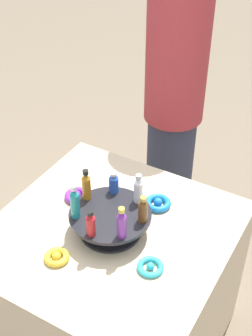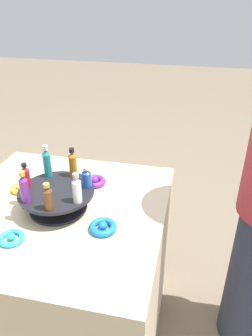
# 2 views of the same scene
# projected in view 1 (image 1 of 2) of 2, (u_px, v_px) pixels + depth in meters

# --- Properties ---
(party_table) EXTENTS (0.83, 0.83, 0.70)m
(party_table) POSITION_uv_depth(u_px,v_px,m) (112.00, 293.00, 1.88)
(party_table) COLOR beige
(party_table) RESTS_ON ground_plane
(display_stand) EXTENTS (0.29, 0.29, 0.09)m
(display_stand) POSITION_uv_depth(u_px,v_px,m) (110.00, 220.00, 1.64)
(display_stand) COLOR black
(display_stand) RESTS_ON party_table
(bottle_blue) EXTENTS (0.04, 0.04, 0.09)m
(bottle_blue) POSITION_uv_depth(u_px,v_px,m) (114.00, 183.00, 1.69)
(bottle_blue) COLOR #234CAD
(bottle_blue) RESTS_ON display_stand
(bottle_amber) EXTENTS (0.03, 0.03, 0.12)m
(bottle_amber) POSITION_uv_depth(u_px,v_px,m) (86.00, 185.00, 1.65)
(bottle_amber) COLOR #AD6B19
(bottle_amber) RESTS_ON display_stand
(bottle_teal) EXTENTS (0.03, 0.03, 0.14)m
(bottle_teal) POSITION_uv_depth(u_px,v_px,m) (75.00, 203.00, 1.57)
(bottle_teal) COLOR teal
(bottle_teal) RESTS_ON display_stand
(bottle_red) EXTENTS (0.03, 0.03, 0.10)m
(bottle_red) POSITION_uv_depth(u_px,v_px,m) (90.00, 224.00, 1.51)
(bottle_red) COLOR #B21E23
(bottle_red) RESTS_ON display_stand
(bottle_purple) EXTENTS (0.03, 0.03, 0.12)m
(bottle_purple) POSITION_uv_depth(u_px,v_px,m) (122.00, 224.00, 1.50)
(bottle_purple) COLOR #702D93
(bottle_purple) RESTS_ON display_stand
(bottle_brown) EXTENTS (0.03, 0.03, 0.10)m
(bottle_brown) POSITION_uv_depth(u_px,v_px,m) (143.00, 210.00, 1.56)
(bottle_brown) COLOR brown
(bottle_brown) RESTS_ON display_stand
(bottle_clear) EXTENTS (0.03, 0.03, 0.12)m
(bottle_clear) POSITION_uv_depth(u_px,v_px,m) (138.00, 189.00, 1.64)
(bottle_clear) COLOR silver
(bottle_clear) RESTS_ON display_stand
(ribbon_bow_teal) EXTENTS (0.09, 0.09, 0.03)m
(ribbon_bow_teal) POSITION_uv_depth(u_px,v_px,m) (150.00, 267.00, 1.52)
(ribbon_bow_teal) COLOR #2DB7CC
(ribbon_bow_teal) RESTS_ON party_table
(ribbon_bow_blue) EXTENTS (0.10, 0.10, 0.03)m
(ribbon_bow_blue) POSITION_uv_depth(u_px,v_px,m) (158.00, 203.00, 1.77)
(ribbon_bow_blue) COLOR blue
(ribbon_bow_blue) RESTS_ON party_table
(ribbon_bow_purple) EXTENTS (0.10, 0.10, 0.03)m
(ribbon_bow_purple) POSITION_uv_depth(u_px,v_px,m) (77.00, 196.00, 1.80)
(ribbon_bow_purple) COLOR purple
(ribbon_bow_purple) RESTS_ON party_table
(ribbon_bow_gold) EXTENTS (0.09, 0.09, 0.03)m
(ribbon_bow_gold) POSITION_uv_depth(u_px,v_px,m) (57.00, 257.00, 1.55)
(ribbon_bow_gold) COLOR gold
(ribbon_bow_gold) RESTS_ON party_table
(person_figure) EXTENTS (0.29, 0.29, 1.69)m
(person_figure) POSITION_uv_depth(u_px,v_px,m) (175.00, 90.00, 2.20)
(person_figure) COLOR #282D42
(person_figure) RESTS_ON ground_plane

